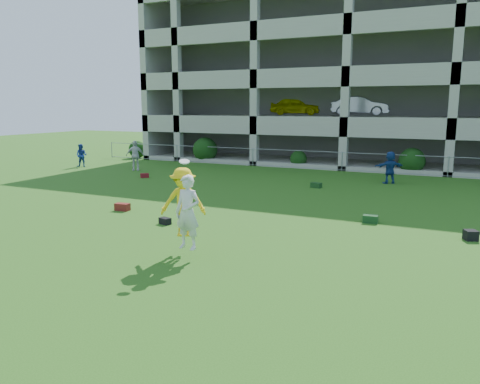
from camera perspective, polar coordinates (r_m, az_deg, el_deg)
The scene contains 14 objects.
ground at distance 12.25m, azimuth -8.79°, elevation -8.54°, with size 100.00×100.00×0.00m, color #235114.
bystander_a at distance 32.52m, azimuth -18.75°, elevation 4.24°, with size 0.73×0.57×1.51m, color navy.
bystander_b at distance 29.84m, azimuth -12.68°, elevation 4.36°, with size 1.09×0.45×1.85m, color silver.
bystander_d at distance 25.38m, azimuth 17.81°, elevation 2.87°, with size 1.55×0.49×1.67m, color navy.
bag_red_a at distance 18.53m, azimuth -14.14°, elevation -1.78°, with size 0.55×0.30×0.28m, color #5B0F18.
bag_black_b at distance 16.13m, azimuth -9.13°, elevation -3.50°, with size 0.40×0.25×0.22m, color black.
bag_green_c at distance 16.74m, azimuth 15.61°, elevation -3.18°, with size 0.50×0.35×0.26m, color #153B1B.
crate_d at distance 15.67m, azimuth 26.30°, elevation -4.74°, with size 0.35×0.35×0.30m, color black.
bag_red_f at distance 26.76m, azimuth -11.56°, elevation 1.98°, with size 0.45×0.28×0.24m, color #5E1012.
bag_green_g at distance 23.29m, azimuth 9.26°, elevation 0.83°, with size 0.50×0.30×0.25m, color #143816.
frisbee_contest at distance 12.52m, azimuth -6.78°, elevation -1.57°, with size 1.46×1.24×2.34m.
parking_garage at distance 37.88m, azimuth 15.73°, elevation 13.18°, with size 30.00×14.00×12.00m.
fence at distance 29.49m, azimuth 12.33°, elevation 3.69°, with size 36.06×0.06×1.20m.
shrub_row at distance 29.42m, azimuth 21.48°, elevation 4.95°, with size 34.38×2.52×3.50m.
Camera 1 is at (6.57, -9.55, 3.96)m, focal length 35.00 mm.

